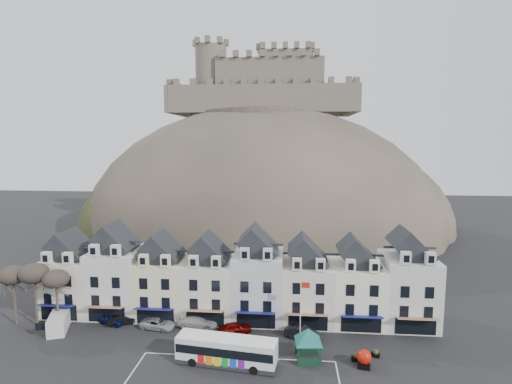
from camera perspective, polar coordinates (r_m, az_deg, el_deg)
ground at (r=45.76m, az=-6.16°, el=-25.43°), size 300.00×300.00×0.00m
coach_bay_markings at (r=46.51m, az=-3.17°, el=-24.80°), size 22.00×7.50×0.01m
townhouse_terrace at (r=57.60m, az=-2.96°, el=-12.39°), size 54.40×9.35×11.80m
castle_hill at (r=109.67m, az=1.45°, el=-5.65°), size 100.00×76.00×68.00m
castle at (r=114.93m, az=1.36°, el=15.06°), size 50.20×22.20×22.00m
tree_left_far at (r=63.18m, az=-31.42°, el=-10.17°), size 3.61×3.61×8.24m
tree_left_mid at (r=61.39m, az=-29.15°, el=-10.18°), size 3.78×3.78×8.64m
tree_left_near at (r=60.00m, az=-26.69°, el=-11.11°), size 3.43×3.43×7.84m
bus at (r=47.63m, az=-4.24°, el=-21.54°), size 11.45×4.10×3.16m
bus_shelter at (r=48.08m, az=7.48°, el=-19.68°), size 5.96×5.96×3.79m
red_buoy at (r=48.89m, az=15.18°, el=-21.96°), size 1.60×1.60×1.98m
flagpole at (r=51.09m, az=6.48°, el=-16.01°), size 1.15×0.14×7.92m
white_van at (r=60.76m, az=-26.35°, el=-16.34°), size 3.67×5.27×2.21m
planter_west at (r=50.05m, az=14.12°, el=-21.84°), size 1.06×0.74×1.06m
planter_east at (r=51.37m, az=16.69°, el=-21.19°), size 1.06×0.77×0.95m
car_navy at (r=60.23m, az=-19.93°, el=-16.62°), size 4.54×3.06×1.44m
car_black at (r=59.66m, az=-18.53°, el=-16.87°), size 4.21×2.87×1.31m
car_silver at (r=57.16m, az=-13.86°, el=-17.81°), size 4.86×2.89×1.29m
car_white at (r=56.50m, az=-8.32°, el=-17.83°), size 5.52×2.52×1.57m
car_maroon at (r=54.49m, az=-3.01°, el=-18.82°), size 4.59×3.20×1.45m
car_charcoal at (r=53.35m, az=6.80°, el=-19.40°), size 4.99×3.36×1.56m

